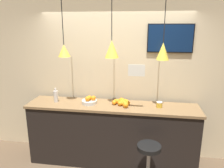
% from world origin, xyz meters
% --- Properties ---
extents(back_wall, '(8.00, 0.06, 2.90)m').
position_xyz_m(back_wall, '(0.00, 0.97, 1.45)').
color(back_wall, beige).
rests_on(back_wall, ground_plane).
extents(service_counter, '(2.77, 0.56, 1.04)m').
position_xyz_m(service_counter, '(0.00, 0.58, 0.52)').
color(service_counter, black).
rests_on(service_counter, ground_plane).
extents(bar_stool, '(0.42, 0.42, 0.69)m').
position_xyz_m(bar_stool, '(0.60, 0.03, 0.43)').
color(bar_stool, '#B7B7BC').
rests_on(bar_stool, ground_plane).
extents(fruit_bowl, '(0.25, 0.25, 0.14)m').
position_xyz_m(fruit_bowl, '(-0.37, 0.58, 1.09)').
color(fruit_bowl, beige).
rests_on(fruit_bowl, service_counter).
extents(orange_pile, '(0.29, 0.30, 0.09)m').
position_xyz_m(orange_pile, '(0.16, 0.62, 1.08)').
color(orange_pile, orange).
rests_on(orange_pile, service_counter).
extents(juice_bottle, '(0.07, 0.07, 0.24)m').
position_xyz_m(juice_bottle, '(-0.95, 0.58, 1.14)').
color(juice_bottle, silver).
rests_on(juice_bottle, service_counter).
extents(spread_jar, '(0.09, 0.09, 0.09)m').
position_xyz_m(spread_jar, '(0.75, 0.58, 1.09)').
color(spread_jar, gold).
rests_on(spread_jar, service_counter).
extents(pendant_lamp_left, '(0.19, 0.19, 0.99)m').
position_xyz_m(pendant_lamp_left, '(-0.75, 0.56, 1.91)').
color(pendant_lamp_left, black).
extents(pendant_lamp_middle, '(0.21, 0.21, 0.99)m').
position_xyz_m(pendant_lamp_middle, '(0.00, 0.56, 1.94)').
color(pendant_lamp_middle, black).
extents(pendant_lamp_right, '(0.19, 0.19, 1.01)m').
position_xyz_m(pendant_lamp_right, '(0.75, 0.56, 1.92)').
color(pendant_lamp_right, black).
extents(mounted_tv, '(0.72, 0.04, 0.45)m').
position_xyz_m(mounted_tv, '(0.88, 0.91, 2.08)').
color(mounted_tv, black).
extents(hanging_menu_board, '(0.24, 0.01, 0.17)m').
position_xyz_m(hanging_menu_board, '(0.38, 0.38, 1.66)').
color(hanging_menu_board, silver).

